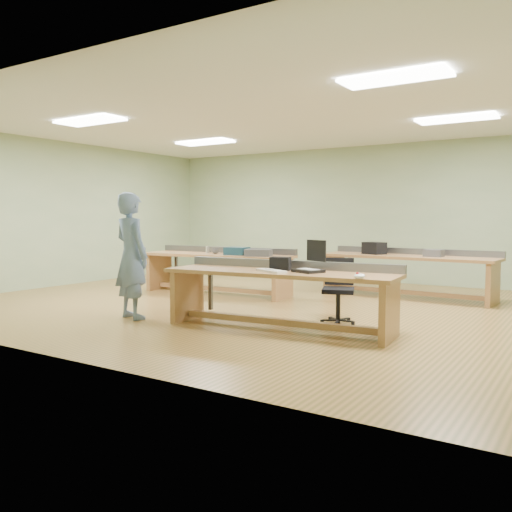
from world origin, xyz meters
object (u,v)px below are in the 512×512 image
drinks_can (208,250)px  mug (215,251)px  laptop_base (308,271)px  parts_bin_grey (258,253)px  workbench_back (408,266)px  parts_bin_teal (237,251)px  camera_bag (280,264)px  workbench_front (280,286)px  person (132,256)px  task_chair (338,300)px  workbench_mid (218,264)px

drinks_can → mug: bearing=-15.6°
laptop_base → parts_bin_grey: parts_bin_grey is taller
workbench_back → laptop_base: bearing=-89.2°
workbench_back → parts_bin_teal: bearing=-146.9°
camera_bag → drinks_can: (-2.81, 2.12, -0.02)m
workbench_front → person: 2.22m
workbench_back → task_chair: task_chair is taller
workbench_mid → camera_bag: 3.31m
workbench_front → task_chair: bearing=53.6°
workbench_mid → parts_bin_grey: 1.02m
workbench_front → workbench_mid: size_ratio=1.03×
camera_bag → drinks_can: bearing=127.7°
camera_bag → mug: bearing=126.2°
person → parts_bin_grey: 2.55m
laptop_base → parts_bin_teal: 3.23m
parts_bin_grey → drinks_can: drinks_can is taller
task_chair → mug: bearing=135.9°
workbench_mid → drinks_can: bearing=171.2°
camera_bag → task_chair: 1.01m
parts_bin_teal → drinks_can: size_ratio=3.07×
laptop_base → drinks_can: size_ratio=2.60×
workbench_front → camera_bag: (-0.02, 0.04, 0.28)m
camera_bag → parts_bin_grey: camera_bag is taller
laptop_base → task_chair: size_ratio=0.38×
parts_bin_teal → parts_bin_grey: size_ratio=0.90×
camera_bag → mug: (-2.58, 2.05, -0.03)m
workbench_mid → task_chair: size_ratio=3.41×
workbench_mid → camera_bag: bearing=-42.4°
workbench_mid → workbench_back: size_ratio=0.96×
parts_bin_teal → workbench_mid: bearing=172.5°
workbench_mid → laptop_base: 3.65m
laptop_base → task_chair: bearing=105.3°
mug → task_chair: bearing=-23.4°
camera_bag → workbench_mid: bearing=125.4°
workbench_front → parts_bin_grey: parts_bin_grey is taller
camera_bag → parts_bin_grey: bearing=113.5°
drinks_can → laptop_base: bearing=-33.6°
workbench_front → task_chair: size_ratio=3.52×
workbench_back → person: bearing=-120.1°
person → camera_bag: person is taller
workbench_back → parts_bin_teal: parts_bin_teal is taller
workbench_mid → camera_bag: (2.55, -2.09, 0.28)m
parts_bin_grey → person: bearing=-102.1°
workbench_back → parts_bin_grey: bearing=-140.3°
workbench_mid → drinks_can: (-0.26, 0.03, 0.26)m
workbench_front → mug: (-2.61, 2.09, 0.24)m
mug → workbench_front: bearing=-38.8°
person → task_chair: size_ratio=2.03×
laptop_base → workbench_back: bearing=108.6°
workbench_front → parts_bin_grey: 2.58m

